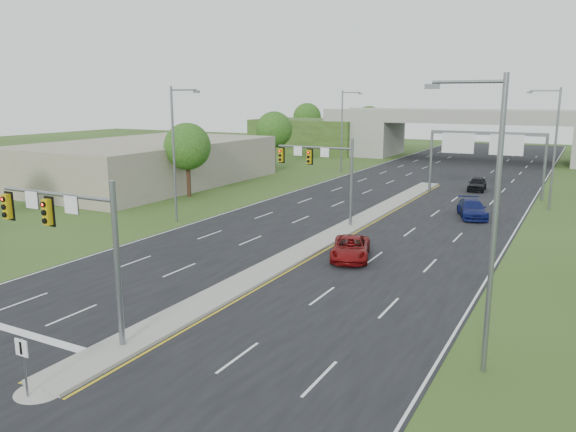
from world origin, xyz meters
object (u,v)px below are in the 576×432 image
at_px(signal_mast_near, 74,231).
at_px(car_far_b, 472,209).
at_px(signal_mast_far, 325,166).
at_px(car_far_a, 351,248).
at_px(car_far_c, 477,184).
at_px(keep_right_sign, 23,358).
at_px(overpass, 478,138).
at_px(sign_gantry, 485,146).

relative_size(signal_mast_near, car_far_b, 1.36).
bearing_deg(signal_mast_far, signal_mast_near, -90.00).
bearing_deg(car_far_a, car_far_b, 56.97).
bearing_deg(car_far_c, car_far_b, -85.34).
distance_m(keep_right_sign, car_far_c, 52.94).
distance_m(signal_mast_far, car_far_b, 13.69).
distance_m(signal_mast_far, overpass, 55.13).
relative_size(overpass, car_far_a, 16.00).
distance_m(signal_mast_far, sign_gantry, 21.91).
xyz_separation_m(car_far_a, car_far_c, (2.28, 31.48, 0.05)).
bearing_deg(car_far_b, car_far_c, 79.17).
height_order(signal_mast_far, keep_right_sign, signal_mast_far).
xyz_separation_m(keep_right_sign, sign_gantry, (6.68, 49.45, 3.72)).
bearing_deg(car_far_a, signal_mast_far, 106.35).
xyz_separation_m(keep_right_sign, overpass, (0.00, 84.53, 2.04)).
xyz_separation_m(signal_mast_near, sign_gantry, (8.95, 44.99, 0.51)).
bearing_deg(signal_mast_near, car_far_a, 71.30).
xyz_separation_m(signal_mast_far, keep_right_sign, (2.26, -29.45, -3.21)).
relative_size(signal_mast_far, car_far_c, 1.59).
bearing_deg(car_far_c, signal_mast_near, -103.15).
height_order(keep_right_sign, car_far_c, keep_right_sign).
bearing_deg(keep_right_sign, car_far_b, 78.21).
bearing_deg(car_far_a, overpass, 75.16).
height_order(signal_mast_near, signal_mast_far, same).
distance_m(sign_gantry, overpass, 35.75).
bearing_deg(car_far_b, keep_right_sign, -121.08).
relative_size(signal_mast_near, sign_gantry, 0.60).
height_order(keep_right_sign, sign_gantry, sign_gantry).
height_order(signal_mast_far, car_far_b, signal_mast_far).
relative_size(keep_right_sign, car_far_a, 0.44).
height_order(keep_right_sign, overpass, overpass).
relative_size(signal_mast_near, car_far_c, 1.59).
height_order(signal_mast_near, sign_gantry, signal_mast_near).
relative_size(sign_gantry, car_far_c, 2.64).
xyz_separation_m(sign_gantry, overpass, (-6.68, 35.08, -1.69)).
bearing_deg(signal_mast_near, keep_right_sign, -63.06).
xyz_separation_m(signal_mast_near, car_far_c, (7.93, 48.17, -3.96)).
height_order(signal_mast_near, overpass, overpass).
bearing_deg(overpass, car_far_b, -80.44).
relative_size(sign_gantry, overpass, 0.14).
distance_m(keep_right_sign, car_far_b, 38.58).
relative_size(car_far_a, car_far_c, 1.14).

